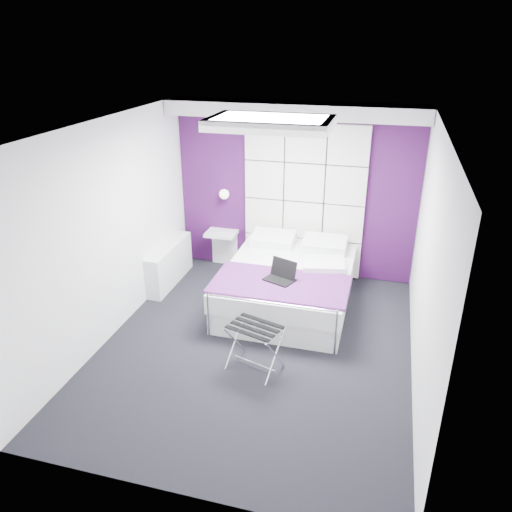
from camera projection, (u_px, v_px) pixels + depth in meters
The scene contains 15 objects.
floor at pixel (256, 346), 6.00m from camera, with size 4.40×4.40×0.00m, color black.
ceiling at pixel (256, 126), 4.94m from camera, with size 4.40×4.40×0.00m, color white.
wall_back at pixel (295, 191), 7.41m from camera, with size 3.60×3.60×0.00m, color white.
wall_left at pixel (110, 231), 5.90m from camera, with size 4.40×4.40×0.00m, color white.
wall_right at pixel (428, 265), 5.04m from camera, with size 4.40×4.40×0.00m, color white.
accent_wall at pixel (295, 191), 7.40m from camera, with size 3.58×0.02×2.58m, color #390E3F.
soffit at pixel (294, 110), 6.70m from camera, with size 3.58×0.50×0.20m, color white.
headboard at pixel (304, 201), 7.37m from camera, with size 1.80×0.08×2.30m, color silver, non-canonical shape.
skylight at pixel (271, 122), 5.49m from camera, with size 1.36×0.86×0.12m, color white, non-canonical shape.
wall_lamp at pixel (225, 193), 7.57m from camera, with size 0.15×0.15×0.15m, color white.
radiator at pixel (170, 264), 7.43m from camera, with size 0.22×1.20×0.60m, color white.
bed at pixel (288, 284), 6.82m from camera, with size 1.71×2.07×0.73m.
nightstand at pixel (222, 233), 7.81m from camera, with size 0.47×0.37×0.05m, color white.
luggage_rack at pixel (255, 347), 5.51m from camera, with size 0.55×0.40×0.54m.
laptop at pixel (280, 275), 6.32m from camera, with size 0.36×0.26×0.26m.
Camera 1 is at (1.31, -4.86, 3.44)m, focal length 35.00 mm.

